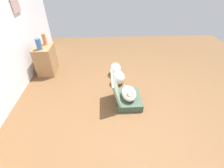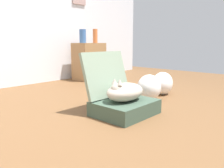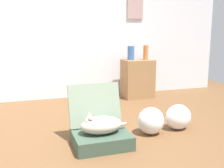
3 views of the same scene
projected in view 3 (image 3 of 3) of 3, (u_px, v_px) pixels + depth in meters
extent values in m
plane|color=brown|center=(84.00, 147.00, 2.77)|extent=(7.68, 7.68, 0.00)
cube|color=silver|center=(54.00, 24.00, 4.63)|extent=(6.40, 0.12, 2.60)
cube|color=#AD8C87|center=(135.00, 5.00, 4.95)|extent=(0.31, 0.02, 0.51)
cube|color=#384C3D|center=(101.00, 139.00, 2.79)|extent=(0.58, 0.47, 0.14)
cube|color=gray|center=(95.00, 105.00, 2.97)|extent=(0.58, 0.17, 0.47)
ellipsoid|color=#B2A899|center=(101.00, 125.00, 2.76)|extent=(0.43, 0.28, 0.17)
sphere|color=#B2A899|center=(90.00, 122.00, 2.71)|extent=(0.12, 0.12, 0.12)
cone|color=#B2A899|center=(91.00, 116.00, 2.67)|extent=(0.05, 0.05, 0.05)
cone|color=#B2A899|center=(89.00, 114.00, 2.73)|extent=(0.05, 0.05, 0.05)
cylinder|color=#B2A899|center=(118.00, 126.00, 2.87)|extent=(0.20, 0.03, 0.07)
ellipsoid|color=white|center=(151.00, 121.00, 3.10)|extent=(0.31, 0.28, 0.32)
ellipsoid|color=white|center=(178.00, 117.00, 3.26)|extent=(0.32, 0.26, 0.30)
cube|color=olive|center=(138.00, 79.00, 4.86)|extent=(0.53, 0.40, 0.68)
cylinder|color=#38609E|center=(131.00, 53.00, 4.74)|extent=(0.12, 0.12, 0.24)
cylinder|color=#CC6B38|center=(146.00, 52.00, 4.78)|extent=(0.09, 0.09, 0.26)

